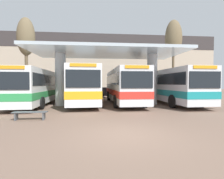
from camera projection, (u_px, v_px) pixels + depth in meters
The scene contains 11 objects.
ground_plane at pixel (125, 134), 6.92m from camera, with size 100.00×100.00×0.00m, color #755B4C.
townhouse_backdrop at pixel (102, 60), 29.50m from camera, with size 40.00×0.58×10.34m.
station_canopy at pixel (107, 60), 16.13m from camera, with size 13.53×6.70×5.01m.
transit_bus_left_bay at pixel (38, 86), 17.00m from camera, with size 2.99×11.99×3.19m.
transit_bus_center_bay at pixel (84, 84), 17.94m from camera, with size 3.24×12.31×3.42m.
transit_bus_right_bay at pixel (123, 85), 17.64m from camera, with size 2.83×11.07×3.31m.
transit_bus_far_right_bay at pixel (168, 85), 17.99m from camera, with size 3.02×11.79×3.30m.
waiting_bench_near_pillar at pixel (30, 114), 9.62m from camera, with size 1.83×0.44×0.46m.
poplar_tree_behind_left at pixel (26, 38), 20.45m from camera, with size 2.02×2.02×9.74m.
poplar_tree_behind_right at pixel (173, 39), 23.70m from camera, with size 2.24×2.24×10.64m.
parked_car_street at pixel (92, 90), 25.17m from camera, with size 4.31×2.26×2.08m.
Camera 1 is at (-1.18, -6.77, 2.02)m, focal length 28.00 mm.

